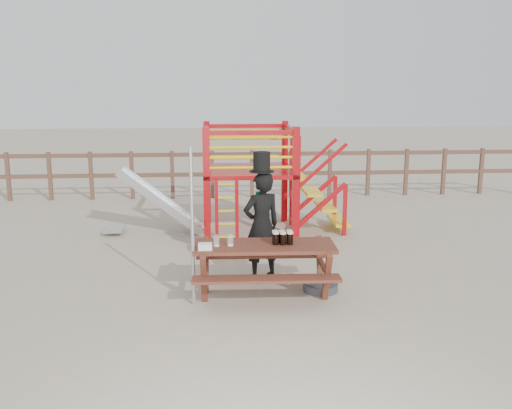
% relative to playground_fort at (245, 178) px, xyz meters
% --- Properties ---
extents(ground, '(60.00, 60.00, 0.00)m').
position_rel_playground_fort_xyz_m(ground, '(-0.12, -3.58, -1.07)').
color(ground, tan).
rests_on(ground, ground).
extents(back_fence, '(15.09, 0.09, 1.20)m').
position_rel_playground_fort_xyz_m(back_fence, '(-0.12, 3.42, -0.34)').
color(back_fence, brown).
rests_on(back_fence, ground).
extents(playground_fort, '(4.71, 1.84, 2.10)m').
position_rel_playground_fort_xyz_m(playground_fort, '(0.00, 0.00, 0.00)').
color(playground_fort, '#A90B10').
rests_on(playground_fort, ground).
extents(picnic_table, '(1.93, 1.37, 0.73)m').
position_rel_playground_fort_xyz_m(picnic_table, '(0.07, -3.47, -0.61)').
color(picnic_table, brown).
rests_on(picnic_table, ground).
extents(man_with_hat, '(0.69, 0.58, 1.89)m').
position_rel_playground_fort_xyz_m(man_with_hat, '(0.09, -2.73, -0.22)').
color(man_with_hat, black).
rests_on(man_with_hat, ground).
extents(metal_pole, '(0.05, 0.05, 2.08)m').
position_rel_playground_fort_xyz_m(metal_pole, '(-0.88, -3.71, -0.03)').
color(metal_pole, '#B2B2B7').
rests_on(metal_pole, ground).
extents(parasol_base, '(0.49, 0.49, 0.21)m').
position_rel_playground_fort_xyz_m(parasol_base, '(0.87, -3.34, -1.01)').
color(parasol_base, '#343439').
rests_on(parasol_base, ground).
extents(paper_bag, '(0.18, 0.14, 0.08)m').
position_rel_playground_fort_xyz_m(paper_bag, '(-0.73, -3.65, -0.30)').
color(paper_bag, white).
rests_on(paper_bag, picnic_table).
extents(stout_pints, '(0.28, 0.18, 0.17)m').
position_rel_playground_fort_xyz_m(stout_pints, '(0.31, -3.46, -0.25)').
color(stout_pints, black).
rests_on(stout_pints, picnic_table).
extents(empty_glasses, '(0.27, 0.09, 0.15)m').
position_rel_playground_fort_xyz_m(empty_glasses, '(-0.49, -3.51, -0.27)').
color(empty_glasses, silver).
rests_on(empty_glasses, picnic_table).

